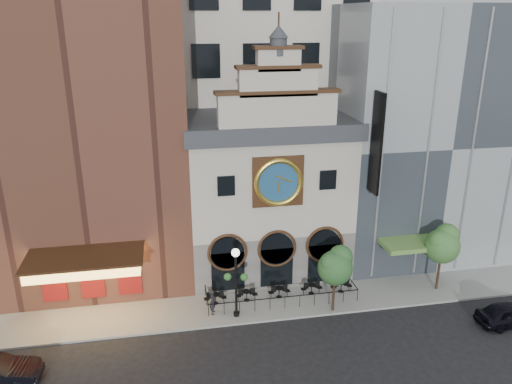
{
  "coord_description": "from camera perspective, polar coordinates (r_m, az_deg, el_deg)",
  "views": [
    {
      "loc": [
        -7.42,
        -27.84,
        19.39
      ],
      "look_at": [
        -1.15,
        6.0,
        7.13
      ],
      "focal_mm": 35.0,
      "sensor_mm": 36.0,
      "label": 1
    }
  ],
  "objects": [
    {
      "name": "theater_building",
      "position": [
        38.81,
        -18.8,
        8.5
      ],
      "size": [
        14.0,
        15.6,
        25.0
      ],
      "color": "brown",
      "rests_on": "ground"
    },
    {
      "name": "ground",
      "position": [
        34.73,
        3.8,
        -14.38
      ],
      "size": [
        120.0,
        120.0,
        0.0
      ],
      "primitive_type": "plane",
      "color": "black",
      "rests_on": "ground"
    },
    {
      "name": "bistro_4",
      "position": [
        37.73,
        9.72,
        -10.55
      ],
      "size": [
        1.58,
        0.68,
        0.9
      ],
      "color": "black",
      "rests_on": "sidewalk"
    },
    {
      "name": "tree_left",
      "position": [
        34.09,
        9.1,
        -8.24
      ],
      "size": [
        2.45,
        2.36,
        4.71
      ],
      "color": "#382619",
      "rests_on": "sidewalk"
    },
    {
      "name": "cafe_railing",
      "position": [
        36.45,
        2.84,
        -11.45
      ],
      "size": [
        10.6,
        2.6,
        0.9
      ],
      "primitive_type": null,
      "color": "black",
      "rests_on": "sidewalk"
    },
    {
      "name": "pedestrian",
      "position": [
        34.7,
        -4.96,
        -12.39
      ],
      "size": [
        0.55,
        0.72,
        1.79
      ],
      "primitive_type": "imported",
      "rotation": [
        0.0,
        0.0,
        1.37
      ],
      "color": "black",
      "rests_on": "sidewalk"
    },
    {
      "name": "bistro_0",
      "position": [
        35.94,
        -4.68,
        -11.96
      ],
      "size": [
        1.58,
        0.68,
        0.9
      ],
      "color": "black",
      "rests_on": "sidewalk"
    },
    {
      "name": "bistro_1",
      "position": [
        36.18,
        -1.08,
        -11.66
      ],
      "size": [
        1.58,
        0.68,
        0.9
      ],
      "color": "black",
      "rests_on": "sidewalk"
    },
    {
      "name": "bistro_2",
      "position": [
        36.6,
        2.67,
        -11.29
      ],
      "size": [
        1.58,
        0.68,
        0.9
      ],
      "color": "black",
      "rests_on": "sidewalk"
    },
    {
      "name": "office_tower",
      "position": [
        48.42,
        -1.79,
        20.32
      ],
      "size": [
        20.0,
        16.0,
        40.0
      ],
      "primitive_type": "cube",
      "color": "beige",
      "rests_on": "ground"
    },
    {
      "name": "lamppost",
      "position": [
        33.25,
        -2.32,
        -9.47
      ],
      "size": [
        1.57,
        0.76,
        5.0
      ],
      "rotation": [
        0.0,
        0.0,
        -0.23
      ],
      "color": "black",
      "rests_on": "sidewalk"
    },
    {
      "name": "car_right",
      "position": [
        37.81,
        27.07,
        -12.28
      ],
      "size": [
        4.61,
        1.98,
        1.55
      ],
      "primitive_type": "imported",
      "rotation": [
        0.0,
        0.0,
        1.6
      ],
      "color": "black",
      "rests_on": "ground"
    },
    {
      "name": "clock_building",
      "position": [
        38.58,
        1.19,
        0.38
      ],
      "size": [
        12.6,
        8.78,
        18.65
      ],
      "color": "#605E5B",
      "rests_on": "ground"
    },
    {
      "name": "retail_building",
      "position": [
        43.97,
        17.56,
        6.55
      ],
      "size": [
        14.0,
        14.4,
        20.0
      ],
      "color": "gray",
      "rests_on": "ground"
    },
    {
      "name": "bistro_3",
      "position": [
        37.18,
        6.37,
        -10.86
      ],
      "size": [
        1.58,
        0.68,
        0.9
      ],
      "color": "black",
      "rests_on": "sidewalk"
    },
    {
      "name": "tree_right",
      "position": [
        38.54,
        20.55,
        -5.51
      ],
      "size": [
        2.62,
        2.52,
        5.05
      ],
      "color": "#382619",
      "rests_on": "sidewalk"
    },
    {
      "name": "sidewalk",
      "position": [
        36.73,
        2.83,
        -12.15
      ],
      "size": [
        44.0,
        5.0,
        0.15
      ],
      "primitive_type": "cube",
      "color": "gray",
      "rests_on": "ground"
    }
  ]
}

